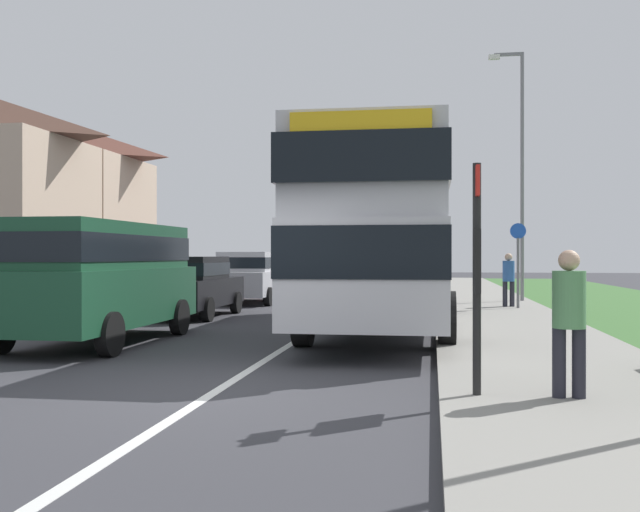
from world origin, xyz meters
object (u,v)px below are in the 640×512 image
Objects in this scene: parked_van_dark_green at (99,272)px; parked_car_black at (190,284)px; bus_stop_sign at (477,262)px; double_decker_bus at (385,231)px; parked_car_red at (285,272)px; street_lamp_mid at (519,161)px; pedestrian_at_stop at (569,316)px; cycle_route_sign at (518,262)px; parked_car_silver at (250,275)px; pedestrian_walking_away at (509,277)px.

parked_car_black is (-0.21, 5.61, -0.43)m from parked_van_dark_green.
double_decker_bus is at bearing 100.86° from bus_stop_sign.
parked_car_red is 22.12m from bus_stop_sign.
double_decker_bus is 1.35× the size of street_lamp_mid.
double_decker_bus is 9.91m from street_lamp_mid.
parked_car_red is 0.55× the size of street_lamp_mid.
parked_car_black is at bearing -144.82° from street_lamp_mid.
pedestrian_at_stop is 16.94m from street_lamp_mid.
street_lamp_mid is at bearing 35.18° from parked_car_black.
pedestrian_at_stop is 0.66× the size of cycle_route_sign.
double_decker_bus reaches higher than pedestrian_at_stop.
parked_car_red is 1.75× the size of bus_stop_sign.
bus_stop_sign reaches higher than parked_car_silver.
double_decker_bus is 5.88m from parked_car_black.
pedestrian_walking_away is (8.20, -7.54, 0.04)m from parked_car_red.
parked_car_silver reaches higher than parked_car_black.
parked_van_dark_green is 3.05× the size of pedestrian_at_stop.
parked_car_silver is 9.67m from street_lamp_mid.
bus_stop_sign is at bearing -56.34° from parked_car_black.
parked_car_black is 0.97× the size of parked_car_silver.
parked_van_dark_green is (-5.01, -3.23, -0.84)m from double_decker_bus.
pedestrian_at_stop reaches higher than parked_car_black.
bus_stop_sign is at bearing -34.46° from parked_van_dark_green.
pedestrian_at_stop is at bearing -93.31° from pedestrian_walking_away.
pedestrian_walking_away reaches higher than parked_car_black.
bus_stop_sign is at bearing -72.99° from parked_car_red.
parked_car_red is at bearing 89.62° from parked_car_silver.
cycle_route_sign is at bearing 81.55° from bus_stop_sign.
parked_car_silver is 0.51× the size of street_lamp_mid.
parked_car_black is at bearing 127.15° from pedestrian_at_stop.
pedestrian_walking_away is (8.21, 9.16, -0.33)m from parked_van_dark_green.
cycle_route_sign is (0.99, 13.06, 0.45)m from pedestrian_at_stop.
street_lamp_mid is (1.42, 16.46, 3.73)m from pedestrian_at_stop.
parked_van_dark_green is 15.28m from street_lamp_mid.
pedestrian_walking_away is at bearing -102.59° from street_lamp_mid.
double_decker_bus reaches higher than parked_car_silver.
parked_car_red is at bearing 89.96° from parked_van_dark_green.
double_decker_bus reaches higher than parked_van_dark_green.
bus_stop_sign is 16.91m from street_lamp_mid.
parked_car_black is 1.63× the size of cycle_route_sign.
bus_stop_sign is at bearing -98.45° from cycle_route_sign.
parked_car_silver is 1.64× the size of bus_stop_sign.
parked_car_black is 9.14m from pedestrian_walking_away.
pedestrian_at_stop is (7.45, -15.59, 0.04)m from parked_car_silver.
street_lamp_mid is at bearing 77.41° from pedestrian_walking_away.
pedestrian_at_stop is 0.20× the size of street_lamp_mid.
pedestrian_walking_away is at bearing 22.84° from parked_car_black.
street_lamp_mid reaches higher than cycle_route_sign.
parked_van_dark_green is at bearing -147.21° from double_decker_bus.
street_lamp_mid reaches higher than parked_car_black.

